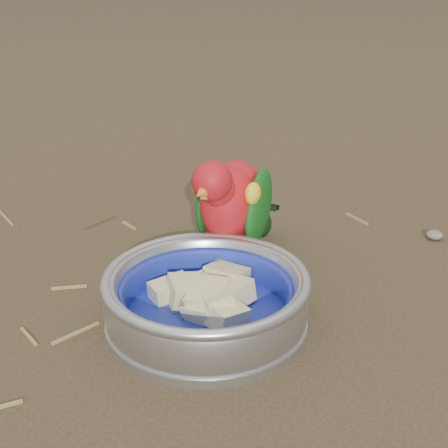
% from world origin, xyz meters
% --- Properties ---
extents(ground, '(60.00, 60.00, 0.00)m').
position_xyz_m(ground, '(0.00, 0.00, 0.00)').
color(ground, '#433422').
extents(food_bowl, '(0.21, 0.21, 0.02)m').
position_xyz_m(food_bowl, '(-0.04, 0.05, 0.01)').
color(food_bowl, '#B2B2BA').
rests_on(food_bowl, ground).
extents(bowl_wall, '(0.21, 0.21, 0.04)m').
position_xyz_m(bowl_wall, '(-0.04, 0.05, 0.04)').
color(bowl_wall, '#B2B2BA').
rests_on(bowl_wall, food_bowl).
extents(fruit_wedges, '(0.13, 0.13, 0.03)m').
position_xyz_m(fruit_wedges, '(-0.04, 0.05, 0.03)').
color(fruit_wedges, beige).
rests_on(fruit_wedges, food_bowl).
extents(lory_parrot, '(0.11, 0.19, 0.15)m').
position_xyz_m(lory_parrot, '(-0.05, 0.19, 0.07)').
color(lory_parrot, '#B41319').
rests_on(lory_parrot, ground).
extents(ground_debris, '(0.90, 0.80, 0.01)m').
position_xyz_m(ground_debris, '(-0.03, 0.01, 0.00)').
color(ground_debris, olive).
rests_on(ground_debris, ground).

